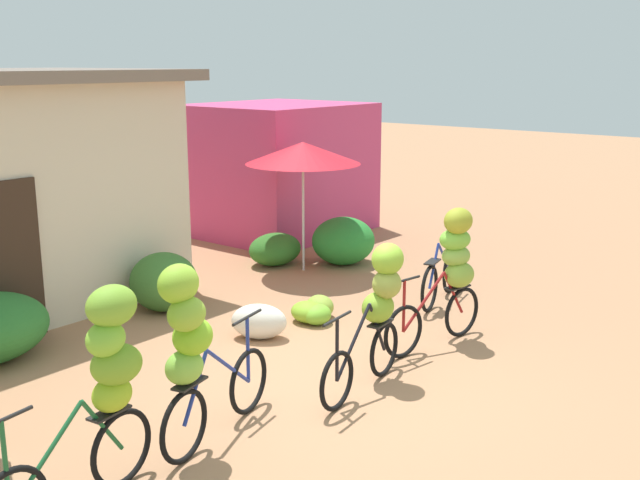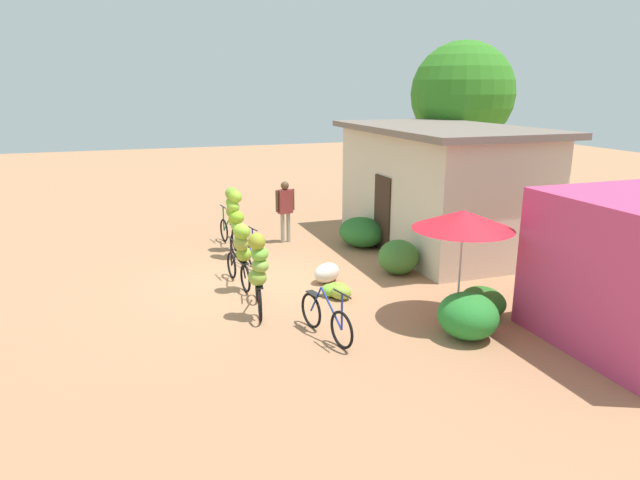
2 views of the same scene
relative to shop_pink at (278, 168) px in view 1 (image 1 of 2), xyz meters
name	(u,v)px [view 1 (image 1 of 2)]	position (x,y,z in m)	size (l,w,h in m)	color
ground_plane	(334,382)	(-5.27, -5.50, -1.28)	(60.00, 60.00, 0.00)	#AA7854
shop_pink	(278,168)	(0.00, 0.00, 0.00)	(3.20, 2.80, 2.56)	#C63E71
hedge_bush_front_right	(164,282)	(-4.79, -2.17, -0.87)	(0.92, 0.96, 0.82)	#3C722E
hedge_bush_mid	(275,249)	(-2.03, -1.74, -1.01)	(0.98, 0.79, 0.54)	#2E6F25
hedge_bush_by_door	(343,241)	(-1.26, -2.60, -0.87)	(1.10, 1.04, 0.81)	#298631
market_umbrella	(303,153)	(-2.00, -2.34, 0.66)	(1.86, 1.86, 2.12)	beige
bicycle_leftmost	(102,376)	(-8.12, -5.45, -0.26)	(1.69, 0.41, 1.71)	black
bicycle_near_pile	(194,343)	(-7.20, -5.48, -0.25)	(1.68, 0.55, 1.75)	black
bicycle_center_loaded	(379,301)	(-4.95, -5.85, -0.38)	(1.60, 0.46, 1.50)	black
bicycle_by_shop	(452,264)	(-3.37, -5.84, -0.30)	(1.70, 0.46, 1.67)	black
bicycle_rightmost	(440,277)	(-2.07, -4.95, -0.92)	(1.62, 0.41, 0.99)	black
banana_pile_on_ground	(314,311)	(-3.85, -4.08, -1.14)	(0.78, 0.63, 0.31)	#76B931
produce_sack	(259,321)	(-4.79, -3.95, -1.06)	(0.70, 0.44, 0.44)	silver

